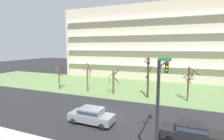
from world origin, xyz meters
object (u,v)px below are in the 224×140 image
Objects in this scene: sedan_black_center_left at (191,131)px; traffic_signal_mast at (162,91)px; tree_center at (114,81)px; tree_right at (148,77)px; sedan_gray_near_left at (91,115)px; tree_far_right at (189,82)px; tree_left at (88,78)px; tree_far_left at (59,74)px.

sedan_black_center_left is 0.66× the size of traffic_signal_mast.
tree_center is 5.50m from tree_right.
sedan_gray_near_left is at bearing -107.67° from tree_right.
tree_far_right is 1.10× the size of sedan_black_center_left.
sedan_gray_near_left is at bearing -58.40° from tree_left.
tree_right is 12.17m from sedan_black_center_left.
tree_right is (15.30, 0.54, 0.36)m from tree_far_left.
tree_left is 18.90m from traffic_signal_mast.
tree_far_right reaches higher than tree_center.
tree_far_left is 1.25× the size of tree_center.
traffic_signal_mast is at bearing -76.05° from tree_right.
tree_far_left is at bearing -177.28° from tree_far_right.
tree_far_left is 0.75× the size of traffic_signal_mast.
sedan_black_center_left is (5.39, -10.67, -2.28)m from tree_right.
tree_far_left reaches higher than sedan_black_center_left.
tree_center reaches higher than sedan_black_center_left.
tree_center reaches higher than sedan_gray_near_left.
tree_far_right is at bearing 52.69° from sedan_gray_near_left.
traffic_signal_mast is at bearing -22.03° from sedan_gray_near_left.
tree_center is 11.08m from sedan_gray_near_left.
tree_right is at bearing -175.31° from tree_far_right.
tree_left reaches higher than sedan_black_center_left.
tree_right is at bearing 1.24° from tree_left.
tree_right is at bearing 73.42° from sedan_gray_near_left.
tree_far_left is 5.50m from tree_left.
tree_far_right is at bearing 4.69° from tree_right.
tree_left is 1.26× the size of tree_center.
tree_right reaches higher than tree_far_left.
tree_far_left reaches higher than sedan_gray_near_left.
tree_far_left is 9.96m from tree_center.
tree_right is at bearing 116.49° from sedan_black_center_left.
tree_far_right is at bearing 89.59° from sedan_black_center_left.
tree_center is 0.90× the size of sedan_gray_near_left.
tree_far_right is (15.24, 0.66, 0.36)m from tree_left.
tree_far_left is 1.03× the size of tree_far_right.
tree_left is 1.14× the size of sedan_black_center_left.
tree_far_left is 22.83m from traffic_signal_mast.
traffic_signal_mast is at bearing -45.31° from tree_left.
sedan_gray_near_left is (-8.81, -11.12, -1.86)m from tree_far_right.
tree_left reaches higher than sedan_gray_near_left.
traffic_signal_mast reaches higher than sedan_gray_near_left.
sedan_black_center_left is at bearing -90.09° from tree_far_right.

